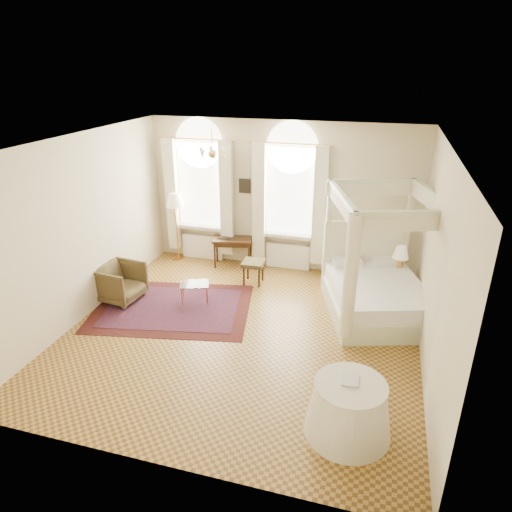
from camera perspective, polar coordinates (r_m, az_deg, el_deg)
The scene contains 18 objects.
ground at distance 8.18m, azimuth -1.75°, elevation -9.54°, with size 6.00×6.00×0.00m, color olive.
room_walls at distance 7.30m, azimuth -1.94°, elevation 3.64°, with size 6.00×6.00×6.00m.
window_left at distance 10.65m, azimuth -7.01°, elevation 7.07°, with size 1.62×0.27×3.29m.
window_right at distance 10.05m, azimuth 4.19°, elevation 6.19°, with size 1.62×0.27×3.29m.
chandelier at distance 8.45m, azimuth -5.46°, elevation 12.78°, with size 0.51×0.45×0.50m.
wall_pictures at distance 10.05m, azimuth 3.74°, elevation 8.60°, with size 2.54×0.03×0.39m.
canopy_bed at distance 8.76m, azimuth 14.98°, elevation -3.98°, with size 2.34×2.60×2.36m.
nightstand at distance 9.64m, azimuth 16.56°, elevation -3.01°, with size 0.44×0.40×0.63m, color #39230F.
nightstand_lamp at distance 9.39m, azimuth 17.64°, elevation 0.29°, with size 0.31×0.31×0.46m.
writing_desk at distance 10.51m, azimuth -2.98°, elevation 1.70°, with size 0.97×0.64×0.67m.
laptop at distance 10.53m, azimuth -3.81°, elevation 2.36°, with size 0.34×0.22×0.03m, color black.
stool at distance 9.70m, azimuth -0.34°, elevation -1.13°, with size 0.46×0.46×0.51m.
armchair at distance 9.45m, azimuth -16.65°, elevation -3.17°, with size 0.80×0.83×0.75m, color #46381E.
coffee_table at distance 9.10m, azimuth -7.71°, elevation -3.64°, with size 0.66×0.56×0.38m.
floor_lamp at distance 10.75m, azimuth -10.11°, elevation 6.53°, with size 0.42×0.42×1.64m.
oriental_rug at distance 9.06m, azimuth -10.39°, elevation -6.37°, with size 3.32×2.66×0.01m.
side_table at distance 6.20m, azimuth 11.51°, elevation -18.19°, with size 1.11×1.11×0.76m.
book at distance 6.00m, azimuth 10.63°, elevation -14.79°, with size 0.21×0.28×0.03m, color black.
Camera 1 is at (2.11, -6.54, 4.43)m, focal length 32.00 mm.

